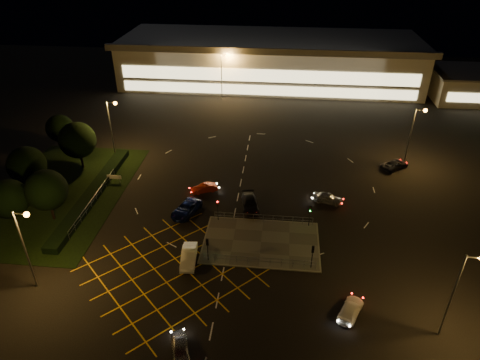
# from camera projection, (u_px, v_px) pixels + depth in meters

# --- Properties ---
(ground) EXTENTS (180.00, 180.00, 0.00)m
(ground) POSITION_uv_depth(u_px,v_px,m) (247.00, 232.00, 55.16)
(ground) COLOR black
(ground) RESTS_ON ground
(pedestrian_island) EXTENTS (14.00, 9.00, 0.12)m
(pedestrian_island) POSITION_uv_depth(u_px,v_px,m) (261.00, 242.00, 53.25)
(pedestrian_island) COLOR #4C4944
(pedestrian_island) RESTS_ON ground
(grass_verge) EXTENTS (18.00, 30.00, 0.08)m
(grass_verge) POSITION_uv_depth(u_px,v_px,m) (61.00, 194.00, 62.75)
(grass_verge) COLOR black
(grass_verge) RESTS_ON ground
(hedge) EXTENTS (2.00, 26.00, 1.00)m
(hedge) POSITION_uv_depth(u_px,v_px,m) (93.00, 193.00, 62.07)
(hedge) COLOR black
(hedge) RESTS_ON ground
(supermarket) EXTENTS (72.00, 26.50, 10.50)m
(supermarket) POSITION_uv_depth(u_px,v_px,m) (270.00, 60.00, 105.18)
(supermarket) COLOR beige
(supermarket) RESTS_ON ground
(retail_unit_a) EXTENTS (18.80, 14.80, 6.35)m
(retail_unit_a) POSITION_uv_depth(u_px,v_px,m) (474.00, 85.00, 95.36)
(retail_unit_a) COLOR beige
(retail_unit_a) RESTS_ON ground
(streetlight_sw) EXTENTS (1.78, 0.56, 10.03)m
(streetlight_sw) POSITION_uv_depth(u_px,v_px,m) (26.00, 239.00, 43.48)
(streetlight_sw) COLOR slate
(streetlight_sw) RESTS_ON ground
(streetlight_se) EXTENTS (1.78, 0.56, 10.03)m
(streetlight_se) POSITION_uv_depth(u_px,v_px,m) (461.00, 285.00, 38.02)
(streetlight_se) COLOR slate
(streetlight_se) RESTS_ON ground
(streetlight_nw) EXTENTS (1.78, 0.56, 10.03)m
(streetlight_nw) POSITION_uv_depth(u_px,v_px,m) (112.00, 122.00, 69.21)
(streetlight_nw) COLOR slate
(streetlight_nw) RESTS_ON ground
(streetlight_ne) EXTENTS (1.78, 0.56, 10.03)m
(streetlight_ne) POSITION_uv_depth(u_px,v_px,m) (414.00, 129.00, 66.62)
(streetlight_ne) COLOR slate
(streetlight_ne) RESTS_ON ground
(streetlight_far_left) EXTENTS (1.78, 0.56, 10.03)m
(streetlight_far_left) POSITION_uv_depth(u_px,v_px,m) (223.00, 70.00, 93.51)
(streetlight_far_left) COLOR slate
(streetlight_far_left) RESTS_ON ground
(streetlight_far_right) EXTENTS (1.78, 0.56, 10.03)m
(streetlight_far_right) POSITION_uv_depth(u_px,v_px,m) (409.00, 73.00, 91.64)
(streetlight_far_right) COLOR slate
(streetlight_far_right) RESTS_ON ground
(signal_sw) EXTENTS (0.28, 0.30, 3.15)m
(signal_sw) POSITION_uv_depth(u_px,v_px,m) (207.00, 245.00, 49.19)
(signal_sw) COLOR black
(signal_sw) RESTS_ON pedestrian_island
(signal_se) EXTENTS (0.28, 0.30, 3.15)m
(signal_se) POSITION_uv_depth(u_px,v_px,m) (313.00, 252.00, 48.12)
(signal_se) COLOR black
(signal_se) RESTS_ON pedestrian_island
(signal_nw) EXTENTS (0.28, 0.30, 3.15)m
(signal_nw) POSITION_uv_depth(u_px,v_px,m) (218.00, 206.00, 55.99)
(signal_nw) COLOR black
(signal_nw) RESTS_ON pedestrian_island
(signal_ne) EXTENTS (0.28, 0.30, 3.15)m
(signal_ne) POSITION_uv_depth(u_px,v_px,m) (310.00, 212.00, 54.92)
(signal_ne) COLOR black
(signal_ne) RESTS_ON pedestrian_island
(tree_a) EXTENTS (5.04, 5.04, 6.86)m
(tree_a) POSITION_uv_depth(u_px,v_px,m) (9.00, 199.00, 53.90)
(tree_a) COLOR black
(tree_a) RESTS_ON ground
(tree_b) EXTENTS (5.40, 5.40, 7.35)m
(tree_b) POSITION_uv_depth(u_px,v_px,m) (27.00, 165.00, 60.73)
(tree_b) COLOR black
(tree_b) RESTS_ON ground
(tree_c) EXTENTS (5.76, 5.76, 7.84)m
(tree_c) POSITION_uv_depth(u_px,v_px,m) (77.00, 140.00, 67.03)
(tree_c) COLOR black
(tree_c) RESTS_ON ground
(tree_d) EXTENTS (4.68, 4.68, 6.37)m
(tree_d) POSITION_uv_depth(u_px,v_px,m) (60.00, 128.00, 73.16)
(tree_d) COLOR black
(tree_d) RESTS_ON ground
(tree_e) EXTENTS (5.40, 5.40, 7.35)m
(tree_e) POSITION_uv_depth(u_px,v_px,m) (46.00, 190.00, 55.09)
(tree_e) COLOR black
(tree_e) RESTS_ON ground
(car_near_silver) EXTENTS (2.79, 4.19, 1.32)m
(car_near_silver) POSITION_uv_depth(u_px,v_px,m) (180.00, 349.00, 39.23)
(car_near_silver) COLOR silver
(car_near_silver) RESTS_ON ground
(car_queue_white) EXTENTS (2.09, 4.85, 1.55)m
(car_queue_white) POSITION_uv_depth(u_px,v_px,m) (189.00, 256.00, 49.91)
(car_queue_white) COLOR silver
(car_queue_white) RESTS_ON ground
(car_left_blue) EXTENTS (4.06, 5.84, 1.48)m
(car_left_blue) POSITION_uv_depth(u_px,v_px,m) (186.00, 209.00, 58.25)
(car_left_blue) COLOR #0C1549
(car_left_blue) RESTS_ON ground
(car_far_dkgrey) EXTENTS (3.14, 5.50, 1.50)m
(car_far_dkgrey) POSITION_uv_depth(u_px,v_px,m) (250.00, 203.00, 59.36)
(car_far_dkgrey) COLOR black
(car_far_dkgrey) RESTS_ON ground
(car_right_silver) EXTENTS (4.51, 2.72, 1.44)m
(car_right_silver) POSITION_uv_depth(u_px,v_px,m) (328.00, 198.00, 60.57)
(car_right_silver) COLOR silver
(car_right_silver) RESTS_ON ground
(car_circ_red) EXTENTS (3.97, 2.77, 1.24)m
(car_circ_red) POSITION_uv_depth(u_px,v_px,m) (204.00, 188.00, 63.05)
(car_circ_red) COLOR #9A220B
(car_circ_red) RESTS_ON ground
(car_east_grey) EXTENTS (5.26, 4.83, 1.37)m
(car_east_grey) POSITION_uv_depth(u_px,v_px,m) (395.00, 165.00, 69.02)
(car_east_grey) COLOR black
(car_east_grey) RESTS_ON ground
(car_approach_white) EXTENTS (3.41, 4.64, 1.25)m
(car_approach_white) POSITION_uv_depth(u_px,v_px,m) (351.00, 309.00, 43.26)
(car_approach_white) COLOR white
(car_approach_white) RESTS_ON ground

